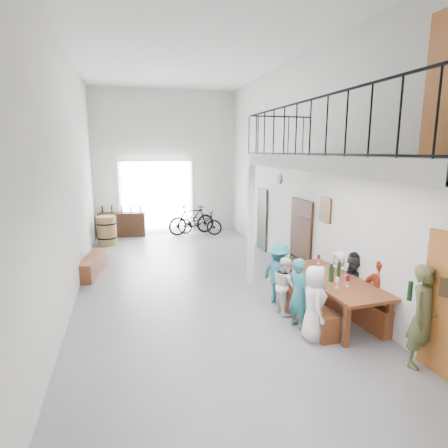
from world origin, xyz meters
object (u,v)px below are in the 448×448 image
object	(u,v)px
tasting_table	(332,282)
serving_counter	(122,224)
bicycle_near	(199,223)
bench_inner	(303,308)
oak_barrel	(107,230)
host_standing	(424,317)
side_bench	(93,265)

from	to	relation	value
tasting_table	serving_counter	xyz separation A→B (m)	(-3.94, 8.36, -0.26)
bicycle_near	bench_inner	bearing A→B (deg)	-151.49
oak_barrel	tasting_table	bearing A→B (deg)	-58.16
tasting_table	serving_counter	distance (m)	9.24
tasting_table	bicycle_near	distance (m)	7.95
host_standing	serving_counter	bearing A→B (deg)	93.22
side_bench	oak_barrel	bearing A→B (deg)	85.81
tasting_table	serving_counter	size ratio (longest dim) A/B	1.48
tasting_table	host_standing	bearing A→B (deg)	-80.64
bench_inner	host_standing	xyz separation A→B (m)	(0.99, -1.87, 0.56)
bicycle_near	host_standing	bearing A→B (deg)	-146.35
oak_barrel	serving_counter	bearing A→B (deg)	66.63
tasting_table	bench_inner	bearing A→B (deg)	174.50
side_bench	host_standing	size ratio (longest dim) A/B	1.08
host_standing	side_bench	bearing A→B (deg)	111.60
tasting_table	side_bench	xyz separation A→B (m)	(-4.69, 3.92, -0.47)
side_bench	host_standing	bearing A→B (deg)	-48.54
tasting_table	bicycle_near	size ratio (longest dim) A/B	1.43
bench_inner	bicycle_near	world-z (taller)	bicycle_near
tasting_table	bench_inner	xyz separation A→B (m)	(-0.58, 0.02, -0.48)
tasting_table	side_bench	world-z (taller)	tasting_table
tasting_table	host_standing	distance (m)	1.90
bench_inner	side_bench	distance (m)	5.66
oak_barrel	serving_counter	size ratio (longest dim) A/B	0.58
tasting_table	side_bench	size ratio (longest dim) A/B	1.49
bench_inner	oak_barrel	world-z (taller)	oak_barrel
bench_inner	bicycle_near	xyz separation A→B (m)	(-0.47, 7.85, 0.24)
bench_inner	oak_barrel	xyz separation A→B (m)	(-3.87, 7.15, 0.26)
serving_counter	oak_barrel	bearing A→B (deg)	-105.75
serving_counter	host_standing	bearing A→B (deg)	-59.29
side_bench	bicycle_near	size ratio (longest dim) A/B	0.96
tasting_table	serving_counter	world-z (taller)	serving_counter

